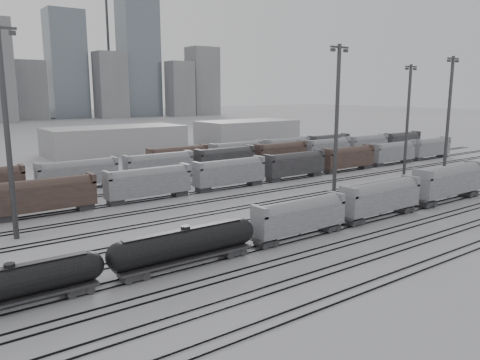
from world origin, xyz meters
TOP-DOWN VIEW (x-y plane):
  - ground at (0.00, 0.00)m, footprint 900.00×900.00m
  - tracks at (0.00, 17.50)m, footprint 220.00×71.50m
  - tank_car_a at (-36.40, 1.00)m, footprint 16.13×2.69m
  - tank_car_b at (-19.38, 1.00)m, footprint 17.44×2.91m
  - hopper_car_a at (-2.84, 1.00)m, footprint 13.85×2.75m
  - hopper_car_b at (13.39, 1.00)m, footprint 14.98×2.98m
  - hopper_car_c at (31.67, 1.00)m, footprint 16.76×3.33m
  - light_mast_b at (-31.99, 22.23)m, footprint 4.22×0.67m
  - light_mast_c at (19.14, 15.33)m, footprint 4.21×0.67m
  - light_mast_d at (47.54, 20.56)m, footprint 3.86×0.62m
  - light_mast_e at (53.64, 14.69)m, footprint 4.12×0.66m
  - bg_string_near at (8.00, 32.00)m, footprint 151.00×3.00m
  - bg_string_mid at (18.00, 48.00)m, footprint 151.00×3.00m
  - bg_string_far at (35.50, 56.00)m, footprint 66.00×3.00m
  - warehouse_mid at (10.00, 95.00)m, footprint 40.00×18.00m
  - warehouse_right at (60.00, 95.00)m, footprint 35.00×18.00m
  - crane_right at (91.26, 305.00)m, footprint 42.00×1.80m

SIDE VIEW (x-z plane):
  - ground at x=0.00m, z-range 0.00..0.00m
  - tracks at x=0.00m, z-range 0.00..0.16m
  - tank_car_a at x=-36.40m, z-range 0.31..4.30m
  - tank_car_b at x=-19.38m, z-range 0.34..4.65m
  - bg_string_far at x=35.50m, z-range 0.00..5.60m
  - bg_string_near at x=8.00m, z-range 0.00..5.60m
  - bg_string_mid at x=18.00m, z-range 0.00..5.60m
  - hopper_car_a at x=-2.84m, z-range 0.58..5.54m
  - hopper_car_b at x=13.39m, z-range 0.63..5.99m
  - hopper_car_c at x=31.67m, z-range 0.71..6.70m
  - warehouse_mid at x=10.00m, z-range 0.00..8.00m
  - warehouse_right at x=60.00m, z-range 0.00..8.00m
  - light_mast_d at x=47.54m, z-range 0.74..24.86m
  - light_mast_e at x=53.64m, z-range 0.79..26.55m
  - light_mast_c at x=19.14m, z-range 0.80..27.11m
  - light_mast_b at x=-31.99m, z-range 0.80..27.15m
  - crane_right at x=91.26m, z-range 7.39..107.39m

